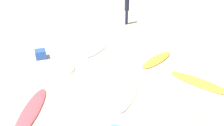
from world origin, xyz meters
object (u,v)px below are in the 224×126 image
(surfboard_1, at_px, (129,90))
(surfboard_6, at_px, (157,60))
(beach_cooler, at_px, (41,54))
(surfboard_4, at_px, (31,110))
(surfboard_7, at_px, (97,49))
(surfboard_5, at_px, (200,83))
(surfboard_2, at_px, (207,118))
(beachgoer_near, at_px, (127,8))
(surfboard_3, at_px, (66,61))
(surfboard_9, at_px, (104,71))

(surfboard_1, bearing_deg, surfboard_6, 76.69)
(surfboard_1, bearing_deg, beach_cooler, 159.46)
(surfboard_4, bearing_deg, surfboard_6, 41.72)
(surfboard_4, bearing_deg, surfboard_7, 72.76)
(surfboard_7, bearing_deg, surfboard_6, 0.55)
(surfboard_5, height_order, beach_cooler, beach_cooler)
(surfboard_5, xyz_separation_m, surfboard_7, (-3.81, 3.08, -0.00))
(surfboard_2, height_order, beachgoer_near, beachgoer_near)
(surfboard_1, distance_m, surfboard_6, 2.79)
(beach_cooler, bearing_deg, surfboard_3, -18.43)
(beach_cooler, bearing_deg, surfboard_4, -79.77)
(surfboard_7, bearing_deg, beach_cooler, -135.44)
(surfboard_3, relative_size, beach_cooler, 4.32)
(surfboard_6, bearing_deg, surfboard_3, -138.49)
(surfboard_6, height_order, beachgoer_near, beachgoer_near)
(surfboard_2, height_order, surfboard_5, surfboard_2)
(surfboard_2, xyz_separation_m, surfboard_3, (-4.60, 3.76, -0.00))
(surfboard_5, bearing_deg, surfboard_4, 150.13)
(surfboard_1, distance_m, surfboard_9, 1.62)
(surfboard_4, bearing_deg, surfboard_2, -1.47)
(surfboard_2, xyz_separation_m, surfboard_7, (-3.37, 5.02, -0.01))
(beachgoer_near, bearing_deg, surfboard_4, -7.51)
(surfboard_2, xyz_separation_m, beachgoer_near, (-1.72, 9.19, 0.95))
(surfboard_6, bearing_deg, surfboard_2, -39.32)
(surfboard_4, xyz_separation_m, surfboard_9, (2.10, 2.44, -0.01))
(surfboard_4, distance_m, surfboard_7, 4.94)
(surfboard_1, height_order, surfboard_9, surfboard_1)
(surfboard_2, relative_size, surfboard_4, 0.85)
(surfboard_1, height_order, surfboard_3, same)
(surfboard_7, height_order, surfboard_9, surfboard_7)
(surfboard_1, relative_size, beachgoer_near, 1.39)
(surfboard_7, xyz_separation_m, beachgoer_near, (1.65, 4.17, 0.96))
(surfboard_4, relative_size, surfboard_6, 1.11)
(surfboard_6, bearing_deg, surfboard_7, -163.79)
(surfboard_9, relative_size, beachgoer_near, 1.26)
(surfboard_4, relative_size, beachgoer_near, 1.33)
(surfboard_9, bearing_deg, surfboard_3, -70.11)
(surfboard_1, xyz_separation_m, surfboard_7, (-1.26, 3.58, -0.00))
(surfboard_4, height_order, beach_cooler, beach_cooler)
(surfboard_6, distance_m, beach_cooler, 5.01)
(surfboard_9, bearing_deg, surfboard_4, 9.12)
(surfboard_1, height_order, surfboard_6, surfboard_1)
(surfboard_1, distance_m, beach_cooler, 4.53)
(surfboard_5, xyz_separation_m, surfboard_9, (-3.40, 0.88, -0.01))
(surfboard_5, height_order, surfboard_9, surfboard_5)
(surfboard_1, distance_m, surfboard_2, 2.55)
(beachgoer_near, bearing_deg, surfboard_5, 29.85)
(beach_cooler, bearing_deg, surfboard_1, -36.60)
(surfboard_9, bearing_deg, surfboard_2, 96.34)
(surfboard_4, bearing_deg, surfboard_1, 22.52)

